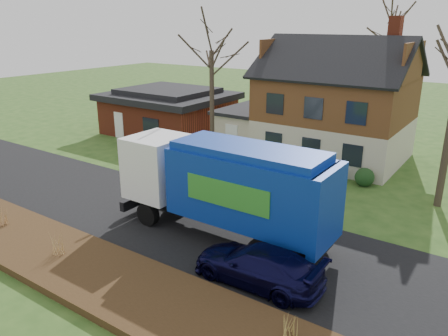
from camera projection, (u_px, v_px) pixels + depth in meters
The scene contains 13 objects.
ground at pixel (179, 222), 20.44m from camera, with size 120.00×120.00×0.00m, color #284A18.
road at pixel (179, 222), 20.44m from camera, with size 80.00×7.00×0.02m, color black.
mulch_verge at pixel (87, 270), 16.25m from camera, with size 80.00×3.50×0.30m, color #312110.
main_house at pixel (329, 98), 29.21m from camera, with size 12.95×8.95×9.26m.
ranch_house at pixel (169, 111), 36.45m from camera, with size 9.80×8.20×3.70m.
garbage_truck at pixel (227, 184), 18.31m from camera, with size 9.93×2.72×4.25m.
silver_sedan at pixel (195, 180), 23.70m from camera, with size 1.58×4.52×1.49m, color #94969B.
navy_wagon at pixel (258, 265), 15.51m from camera, with size 1.97×4.83×1.40m, color black.
tree_front_west at pixel (211, 33), 27.01m from camera, with size 3.37×3.37×10.01m.
tree_back at pixel (393, 9), 33.61m from camera, with size 3.73×3.73×11.82m.
grass_clump_west at pixel (4, 216), 19.35m from camera, with size 0.32×0.27×0.86m.
grass_clump_mid at pixel (57, 243), 16.95m from camera, with size 0.34×0.28×0.95m.
grass_clump_east at pixel (289, 323), 12.47m from camera, with size 0.37×0.30×0.91m.
Camera 1 is at (12.25, -14.10, 8.94)m, focal length 35.00 mm.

